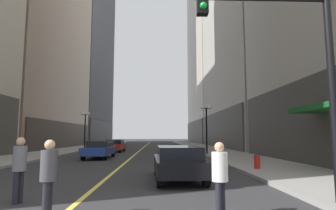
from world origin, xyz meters
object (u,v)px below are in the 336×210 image
Objects in this scene: car_black at (178,162)px; pedestrian_in_white_shirt at (220,174)px; pedestrian_with_orange_bag at (49,173)px; street_lamp_left_far at (85,122)px; car_blue at (100,149)px; street_lamp_right_mid at (206,118)px; fire_hydrant_right at (257,163)px; car_red at (115,145)px; traffic_light_near_right at (289,55)px; pedestrian_in_grey_suit at (20,165)px.

pedestrian_in_white_shirt is at bearing -84.10° from car_black.
pedestrian_with_orange_bag is 27.18m from street_lamp_left_far.
pedestrian_in_white_shirt reaches higher than car_blue.
street_lamp_right_mid is at bearing 17.64° from car_blue.
car_black is at bearing -148.96° from fire_hydrant_right.
car_blue is 2.78× the size of pedestrian_in_white_shirt.
street_lamp_left_far is 15.13m from street_lamp_right_mid.
street_lamp_left_far is (-6.23, 26.35, 2.29)m from pedestrian_with_orange_bag.
car_red is 23.85m from pedestrian_with_orange_bag.
traffic_light_near_right is 17.71m from street_lamp_right_mid.
traffic_light_near_right is at bearing 17.61° from pedestrian_in_white_shirt.
street_lamp_left_far is (-4.89, 24.86, 2.27)m from pedestrian_in_grey_suit.
street_lamp_left_far reaches higher than pedestrian_in_white_shirt.
pedestrian_in_white_shirt is 0.36× the size of street_lamp_right_mid.
street_lamp_right_mid reaches higher than pedestrian_with_orange_bag.
pedestrian_in_grey_suit is (-4.93, 1.50, 0.06)m from pedestrian_in_white_shirt.
pedestrian_in_grey_suit reaches higher than car_blue.
traffic_light_near_right reaches higher than car_red.
fire_hydrant_right is at bearing -54.95° from street_lamp_left_far.
pedestrian_with_orange_bag is at bearing 179.95° from pedestrian_in_white_shirt.
pedestrian_in_white_shirt is at bearing -76.03° from car_red.
car_black is at bearing 119.21° from traffic_light_near_right.
traffic_light_near_right is 7.06× the size of fire_hydrant_right.
pedestrian_in_grey_suit is at bearing -115.22° from street_lamp_right_mid.
car_black is 5.87m from pedestrian_with_orange_bag.
pedestrian_with_orange_bag is 0.29× the size of traffic_light_near_right.
traffic_light_near_right is (1.93, 0.61, 2.81)m from pedestrian_in_white_shirt.
street_lamp_right_mid is 11.27m from fire_hydrant_right.
pedestrian_in_grey_suit reaches higher than fire_hydrant_right.
car_red is 24.60m from traffic_light_near_right.
traffic_light_near_right reaches higher than street_lamp_right_mid.
car_blue is at bearing -89.23° from car_red.
pedestrian_in_grey_suit is (0.98, -22.24, 0.27)m from car_red.
pedestrian_in_white_shirt is 0.94× the size of pedestrian_in_grey_suit.
street_lamp_left_far is at bearing 146.22° from car_red.
car_black is at bearing -104.74° from street_lamp_right_mid.
pedestrian_with_orange_bag is 19.56m from street_lamp_right_mid.
traffic_light_near_right reaches higher than street_lamp_left_far.
traffic_light_near_right is at bearing -60.79° from car_black.
car_blue is 14.03m from pedestrian_in_grey_suit.
pedestrian_with_orange_bag is 0.37× the size of street_lamp_right_mid.
pedestrian_in_white_shirt is (5.79, -15.49, 0.21)m from car_blue.
car_blue is 9.55m from street_lamp_right_mid.
fire_hydrant_right is (13.30, -18.96, -2.86)m from street_lamp_left_far.
car_blue is 2.69× the size of pedestrian_with_orange_bag.
car_blue is at bearing 93.55° from pedestrian_in_grey_suit.
car_red is at bearing -33.78° from street_lamp_left_far.
pedestrian_in_white_shirt is at bearing -0.05° from pedestrian_with_orange_bag.
pedestrian_with_orange_bag is (2.20, -15.49, 0.24)m from car_blue.
pedestrian_with_orange_bag is at bearing -76.71° from street_lamp_left_far.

